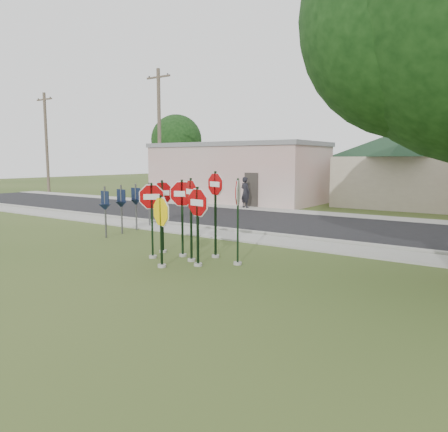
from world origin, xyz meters
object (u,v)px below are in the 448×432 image
Objects in this scene: stop_sign_center at (191,209)px; utility_pole_near at (159,133)px; stop_sign_left at (152,210)px; pedestrian at (245,192)px; stop_sign_yellow at (161,222)px.

utility_pole_near is at bearing 135.71° from stop_sign_center.
stop_sign_center is 1.31m from stop_sign_left.
stop_sign_left is 14.14m from pedestrian.
stop_sign_left is 19.56m from utility_pole_near.
stop_sign_yellow is 1.13× the size of pedestrian.
pedestrian is (-6.19, 12.90, -0.57)m from stop_sign_center.
stop_sign_left is (-1.26, -0.34, -0.09)m from stop_sign_center.
utility_pole_near is at bearing 8.76° from pedestrian.
utility_pole_near is 9.01m from pedestrian.
stop_sign_center is 1.35× the size of pedestrian.
pedestrian is at bearing 113.15° from stop_sign_yellow.
stop_sign_yellow is at bearing -102.45° from stop_sign_center.
stop_sign_center reaches higher than stop_sign_yellow.
stop_sign_center is at bearing -44.29° from utility_pole_near.
stop_sign_left reaches higher than stop_sign_yellow.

